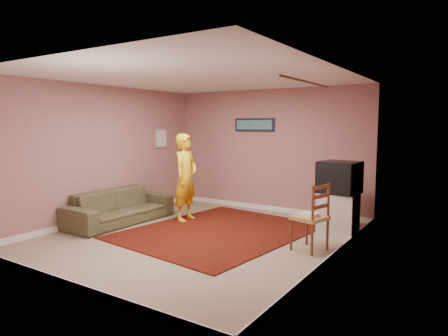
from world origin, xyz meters
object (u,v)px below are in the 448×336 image
Objects in this scene: sofa at (120,207)px; chair_b at (310,209)px; crt_tv at (339,177)px; person at (186,177)px; tv_cabinet at (338,215)px; chair_a at (341,199)px.

chair_b is at bearing -83.77° from sofa.
crt_tv reaches higher than sofa.
tv_cabinet is at bearing -86.49° from person.
sofa is 1.26× the size of person.
sofa is at bearing -154.09° from crt_tv.
person is at bearing -46.76° from sofa.
person reaches higher than sofa.
person is at bearing -171.83° from chair_a.
chair_b is at bearing -103.37° from chair_a.
sofa is (-3.74, -1.28, -0.69)m from crt_tv.
person is at bearing -171.23° from tv_cabinet.
person is (-2.83, -0.44, -0.16)m from crt_tv.
person reaches higher than chair_b.
crt_tv is at bearing -70.67° from sofa.
tv_cabinet is 1.10× the size of crt_tv.
chair_b is 2.74m from person.
sofa is (-3.75, -1.28, -0.06)m from tv_cabinet.
sofa is (-3.62, -1.88, -0.21)m from chair_a.
crt_tv is at bearing -90.96° from chair_a.
tv_cabinet is 3.96m from sofa.
chair_a is 0.85× the size of chair_b.
tv_cabinet is 0.64m from chair_a.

